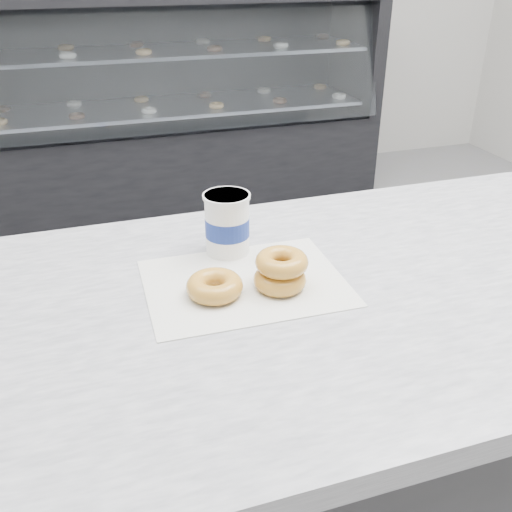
{
  "coord_description": "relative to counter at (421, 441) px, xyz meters",
  "views": [
    {
      "loc": [
        -0.63,
        -1.36,
        1.41
      ],
      "look_at": [
        -0.36,
        -0.53,
        0.94
      ],
      "focal_mm": 40.0,
      "sensor_mm": 36.0,
      "label": 1
    }
  ],
  "objects": [
    {
      "name": "ground",
      "position": [
        0.0,
        0.6,
        -0.45
      ],
      "size": [
        5.0,
        5.0,
        0.0
      ],
      "primitive_type": "plane",
      "color": "gray",
      "rests_on": "ground"
    },
    {
      "name": "counter",
      "position": [
        0.0,
        0.0,
        0.0
      ],
      "size": [
        3.06,
        0.76,
        0.9
      ],
      "color": "#333335",
      "rests_on": "ground"
    },
    {
      "name": "display_case",
      "position": [
        0.0,
        2.72,
        0.04
      ],
      "size": [
        2.4,
        0.74,
        1.25
      ],
      "color": "black",
      "rests_on": "ground"
    },
    {
      "name": "wax_paper",
      "position": [
        -0.39,
        0.05,
        0.45
      ],
      "size": [
        0.35,
        0.27,
        0.0
      ],
      "primitive_type": "cube",
      "rotation": [
        0.0,
        0.0,
        -0.02
      ],
      "color": "silver",
      "rests_on": "counter"
    },
    {
      "name": "donut_single",
      "position": [
        -0.45,
        0.03,
        0.47
      ],
      "size": [
        0.11,
        0.11,
        0.03
      ],
      "primitive_type": "torus",
      "rotation": [
        0.0,
        0.0,
        0.14
      ],
      "color": "gold",
      "rests_on": "wax_paper"
    },
    {
      "name": "donut_stack",
      "position": [
        -0.33,
        0.02,
        0.48
      ],
      "size": [
        0.12,
        0.12,
        0.06
      ],
      "color": "gold",
      "rests_on": "wax_paper"
    },
    {
      "name": "coffee_cup",
      "position": [
        -0.38,
        0.17,
        0.51
      ],
      "size": [
        0.1,
        0.1,
        0.12
      ],
      "rotation": [
        0.0,
        0.0,
        0.2
      ],
      "color": "white",
      "rests_on": "counter"
    }
  ]
}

